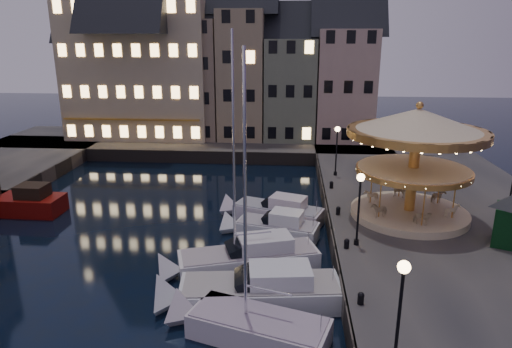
# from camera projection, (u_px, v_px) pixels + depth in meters

# --- Properties ---
(ground) EXTENTS (160.00, 160.00, 0.00)m
(ground) POSITION_uv_depth(u_px,v_px,m) (227.00, 269.00, 25.54)
(ground) COLOR black
(ground) RESTS_ON ground
(quay_east) EXTENTS (16.00, 56.00, 1.30)m
(quay_east) POSITION_uv_depth(u_px,v_px,m) (450.00, 224.00, 30.03)
(quay_east) COLOR #474442
(quay_east) RESTS_ON ground
(quay_north) EXTENTS (44.00, 12.00, 1.30)m
(quay_north) POSITION_uv_depth(u_px,v_px,m) (192.00, 144.00, 52.69)
(quay_north) COLOR #474442
(quay_north) RESTS_ON ground
(quaywall_e) EXTENTS (0.15, 44.00, 1.30)m
(quaywall_e) POSITION_uv_depth(u_px,v_px,m) (328.00, 220.00, 30.63)
(quaywall_e) COLOR #47423A
(quaywall_e) RESTS_ON ground
(quaywall_n) EXTENTS (48.00, 0.15, 1.30)m
(quaywall_n) POSITION_uv_depth(u_px,v_px,m) (199.00, 157.00, 46.81)
(quaywall_n) COLOR #47423A
(quaywall_n) RESTS_ON ground
(streetlamp_a) EXTENTS (0.44, 0.44, 4.17)m
(streetlamp_a) POSITION_uv_depth(u_px,v_px,m) (401.00, 300.00, 15.25)
(streetlamp_a) COLOR black
(streetlamp_a) RESTS_ON quay_east
(streetlamp_b) EXTENTS (0.44, 0.44, 4.17)m
(streetlamp_b) POSITION_uv_depth(u_px,v_px,m) (359.00, 199.00, 24.80)
(streetlamp_b) COLOR black
(streetlamp_b) RESTS_ON quay_east
(streetlamp_c) EXTENTS (0.44, 0.44, 4.17)m
(streetlamp_c) POSITION_uv_depth(u_px,v_px,m) (337.00, 144.00, 37.69)
(streetlamp_c) COLOR black
(streetlamp_c) RESTS_ON quay_east
(bollard_a) EXTENTS (0.30, 0.30, 0.57)m
(bollard_a) POSITION_uv_depth(u_px,v_px,m) (361.00, 298.00, 19.81)
(bollard_a) COLOR black
(bollard_a) RESTS_ON quay_east
(bollard_b) EXTENTS (0.30, 0.30, 0.57)m
(bollard_b) POSITION_uv_depth(u_px,v_px,m) (347.00, 243.00, 25.06)
(bollard_b) COLOR black
(bollard_b) RESTS_ON quay_east
(bollard_c) EXTENTS (0.30, 0.30, 0.57)m
(bollard_c) POSITION_uv_depth(u_px,v_px,m) (338.00, 210.00, 29.83)
(bollard_c) COLOR black
(bollard_c) RESTS_ON quay_east
(bollard_d) EXTENTS (0.30, 0.30, 0.57)m
(bollard_d) POSITION_uv_depth(u_px,v_px,m) (331.00, 184.00, 35.09)
(bollard_d) COLOR black
(bollard_d) RESTS_ON quay_east
(townhouse_na) EXTENTS (5.50, 8.00, 12.80)m
(townhouse_na) POSITION_uv_depth(u_px,v_px,m) (97.00, 79.00, 53.42)
(townhouse_na) COLOR gray
(townhouse_na) RESTS_ON quay_north
(townhouse_nb) EXTENTS (6.16, 8.00, 13.80)m
(townhouse_nb) POSITION_uv_depth(u_px,v_px,m) (142.00, 75.00, 52.86)
(townhouse_nb) COLOR #A8AA8C
(townhouse_nb) RESTS_ON quay_north
(townhouse_nc) EXTENTS (6.82, 8.00, 14.80)m
(townhouse_nc) POSITION_uv_depth(u_px,v_px,m) (193.00, 71.00, 52.26)
(townhouse_nc) COLOR gray
(townhouse_nc) RESTS_ON quay_north
(townhouse_nd) EXTENTS (5.50, 8.00, 15.80)m
(townhouse_nd) POSITION_uv_depth(u_px,v_px,m) (243.00, 67.00, 51.69)
(townhouse_nd) COLOR #9D8B69
(townhouse_nd) RESTS_ON quay_north
(townhouse_ne) EXTENTS (6.16, 8.00, 12.80)m
(townhouse_ne) POSITION_uv_depth(u_px,v_px,m) (291.00, 80.00, 51.71)
(townhouse_ne) COLOR slate
(townhouse_ne) RESTS_ON quay_north
(townhouse_nf) EXTENTS (6.82, 8.00, 13.80)m
(townhouse_nf) POSITION_uv_depth(u_px,v_px,m) (345.00, 76.00, 51.11)
(townhouse_nf) COLOR tan
(townhouse_nf) RESTS_ON quay_north
(hotel_corner) EXTENTS (17.60, 9.00, 16.80)m
(hotel_corner) POSITION_uv_depth(u_px,v_px,m) (141.00, 62.00, 52.43)
(hotel_corner) COLOR #C9B991
(hotel_corner) RESTS_ON quay_north
(motorboat_a) EXTENTS (7.04, 4.19, 11.70)m
(motorboat_a) POSITION_uv_depth(u_px,v_px,m) (246.00, 326.00, 19.63)
(motorboat_a) COLOR silver
(motorboat_a) RESTS_ON ground
(motorboat_b) EXTENTS (8.91, 3.59, 2.15)m
(motorboat_b) POSITION_uv_depth(u_px,v_px,m) (252.00, 292.00, 22.04)
(motorboat_b) COLOR silver
(motorboat_b) RESTS_ON ground
(motorboat_c) EXTENTS (8.70, 4.65, 11.64)m
(motorboat_c) POSITION_uv_depth(u_px,v_px,m) (242.00, 259.00, 25.20)
(motorboat_c) COLOR silver
(motorboat_c) RESTS_ON ground
(motorboat_d) EXTENTS (6.27, 3.37, 2.15)m
(motorboat_d) POSITION_uv_depth(u_px,v_px,m) (271.00, 229.00, 29.37)
(motorboat_d) COLOR white
(motorboat_d) RESTS_ON ground
(motorboat_e) EXTENTS (7.18, 4.24, 2.15)m
(motorboat_e) POSITION_uv_depth(u_px,v_px,m) (273.00, 212.00, 32.16)
(motorboat_e) COLOR silver
(motorboat_e) RESTS_ON ground
(red_fishing_boat) EXTENTS (7.04, 2.58, 5.80)m
(red_fishing_boat) POSITION_uv_depth(u_px,v_px,m) (17.00, 204.00, 33.56)
(red_fishing_boat) COLOR #6A0B07
(red_fishing_boat) RESTS_ON ground
(carousel) EXTENTS (8.51, 8.51, 7.44)m
(carousel) POSITION_uv_depth(u_px,v_px,m) (416.00, 143.00, 28.23)
(carousel) COLOR beige
(carousel) RESTS_ON quay_east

